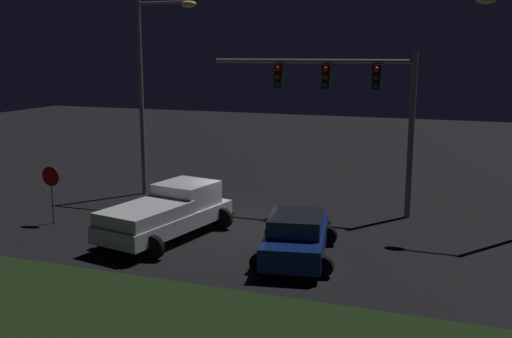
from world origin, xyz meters
TOP-DOWN VIEW (x-y plane):
  - ground_plane at (0.00, 0.00)m, footprint 80.00×80.00m
  - grass_median at (0.00, -9.44)m, footprint 20.83×6.96m
  - pickup_truck at (-1.74, -2.10)m, footprint 3.56×5.68m
  - car_sedan at (3.11, -2.73)m, footprint 2.99×4.65m
  - traffic_signal_gantry at (3.45, 3.47)m, footprint 8.32×0.56m
  - street_lamp_left at (-5.45, 3.46)m, footprint 2.93×0.44m
  - stop_sign at (-6.75, -2.09)m, footprint 0.76×0.08m

SIDE VIEW (x-z plane):
  - ground_plane at x=0.00m, z-range 0.00..0.00m
  - grass_median at x=0.00m, z-range 0.00..0.10m
  - car_sedan at x=3.11m, z-range -0.02..1.49m
  - pickup_truck at x=-1.74m, z-range 0.10..1.90m
  - stop_sign at x=-6.75m, z-range 0.45..2.68m
  - traffic_signal_gantry at x=3.45m, z-range 1.65..8.15m
  - street_lamp_left at x=-5.45m, z-range 1.11..9.81m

